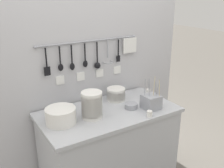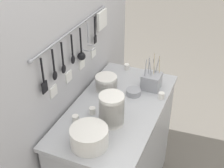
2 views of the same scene
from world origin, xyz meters
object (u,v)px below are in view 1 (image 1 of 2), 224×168
at_px(cutlery_caddy, 151,102).
at_px(cup_front_right, 71,107).
at_px(bowl_stack_tall_left, 92,105).
at_px(cup_mid_row, 148,91).
at_px(bowl_stack_back_corner, 116,94).
at_px(steel_mixing_bowl, 131,106).
at_px(cup_by_caddy, 149,114).
at_px(cup_edge_far, 87,106).
at_px(plate_stack, 61,116).

distance_m(cutlery_caddy, cup_front_right, 0.66).
height_order(bowl_stack_tall_left, cup_mid_row, bowl_stack_tall_left).
xyz_separation_m(bowl_stack_back_corner, steel_mixing_bowl, (0.01, -0.21, -0.03)).
bearing_deg(cup_front_right, cup_by_caddy, -43.42).
relative_size(cutlery_caddy, cup_edge_far, 5.82).
distance_m(bowl_stack_back_corner, cup_front_right, 0.42).
xyz_separation_m(cup_edge_far, cup_front_right, (-0.12, 0.06, 0.00)).
distance_m(cup_edge_far, cup_front_right, 0.13).
bearing_deg(cup_mid_row, cutlery_caddy, -125.26).
bearing_deg(bowl_stack_back_corner, cutlery_caddy, -63.84).
bearing_deg(cup_front_right, steel_mixing_bowl, -29.08).
bearing_deg(steel_mixing_bowl, cup_edge_far, 150.78).
height_order(plate_stack, steel_mixing_bowl, plate_stack).
bearing_deg(cup_edge_far, cup_front_right, 151.28).
bearing_deg(cutlery_caddy, cup_front_right, 149.68).
bearing_deg(cup_edge_far, plate_stack, -157.49).
xyz_separation_m(plate_stack, cup_by_caddy, (0.62, -0.26, -0.04)).
bearing_deg(bowl_stack_back_corner, bowl_stack_tall_left, -151.11).
relative_size(steel_mixing_bowl, cutlery_caddy, 0.39).
relative_size(plate_stack, cup_by_caddy, 4.76).
xyz_separation_m(bowl_stack_back_corner, plate_stack, (-0.57, -0.15, 0.00)).
distance_m(plate_stack, cup_mid_row, 0.92).
bearing_deg(cup_edge_far, cup_mid_row, -0.32).
distance_m(bowl_stack_tall_left, cutlery_caddy, 0.50).
distance_m(bowl_stack_back_corner, cup_by_caddy, 0.41).
bearing_deg(cup_mid_row, cup_front_right, 174.88).
relative_size(bowl_stack_back_corner, steel_mixing_bowl, 1.50).
distance_m(cup_front_right, cup_by_caddy, 0.64).
bearing_deg(steel_mixing_bowl, cup_mid_row, 28.24).
xyz_separation_m(steel_mixing_bowl, cup_mid_row, (0.32, 0.17, 0.00)).
height_order(cup_front_right, cup_mid_row, same).
bearing_deg(cup_edge_far, bowl_stack_tall_left, -102.45).
relative_size(bowl_stack_back_corner, cup_by_caddy, 3.40).
bearing_deg(steel_mixing_bowl, cutlery_caddy, -34.07).
height_order(cutlery_caddy, cup_mid_row, cutlery_caddy).
distance_m(steel_mixing_bowl, cup_front_right, 0.50).
bearing_deg(cup_by_caddy, cup_front_right, 136.58).
relative_size(cutlery_caddy, cup_front_right, 5.82).
distance_m(bowl_stack_tall_left, steel_mixing_bowl, 0.36).
xyz_separation_m(bowl_stack_back_corner, cutlery_caddy, (0.15, -0.30, 0.01)).
xyz_separation_m(cup_front_right, cup_mid_row, (0.76, -0.07, 0.00)).
xyz_separation_m(cup_edge_far, cup_by_caddy, (0.35, -0.38, 0.00)).
distance_m(steel_mixing_bowl, cup_edge_far, 0.36).
height_order(bowl_stack_back_corner, steel_mixing_bowl, bowl_stack_back_corner).
bearing_deg(cup_by_caddy, bowl_stack_tall_left, 149.70).
xyz_separation_m(bowl_stack_tall_left, bowl_stack_back_corner, (0.34, 0.19, -0.05)).
relative_size(bowl_stack_tall_left, bowl_stack_back_corner, 1.30).
height_order(bowl_stack_tall_left, steel_mixing_bowl, bowl_stack_tall_left).
xyz_separation_m(bowl_stack_tall_left, cutlery_caddy, (0.49, -0.12, -0.04)).
height_order(cup_mid_row, cup_by_caddy, same).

